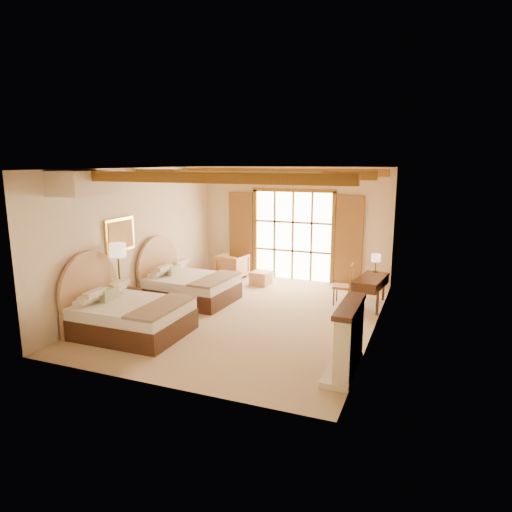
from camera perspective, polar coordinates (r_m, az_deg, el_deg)
The scene contains 19 objects.
floor at distance 10.21m, azimuth -1.22°, elevation -7.36°, with size 7.00×7.00×0.00m, color tan.
wall_back at distance 13.06m, azimuth 4.73°, elevation 4.03°, with size 5.50×5.50×0.00m, color beige.
wall_left at distance 11.15m, azimuth -14.40°, elevation 2.38°, with size 7.00×7.00×0.00m, color beige.
wall_right at distance 9.12m, azimuth 14.89°, elevation 0.33°, with size 7.00×7.00×0.00m, color beige.
ceiling at distance 9.65m, azimuth -1.30°, elevation 10.90°, with size 7.00×7.00×0.00m, color #AD6736.
ceiling_beams at distance 9.66m, azimuth -1.30°, elevation 10.19°, with size 5.39×4.60×0.18m, color brown, non-canonical shape.
french_doors at distance 13.06m, azimuth 4.62°, elevation 2.48°, with size 3.95×0.08×2.60m.
fireplace at distance 7.54m, azimuth 11.39°, elevation -10.54°, with size 0.46×1.40×1.16m.
painting at distance 10.51m, azimuth -16.62°, elevation 2.54°, with size 0.06×0.95×0.75m.
canopy_valance at distance 9.25m, azimuth -20.37°, elevation 8.60°, with size 0.70×1.40×0.45m, color beige.
bed_near at distance 9.42m, azimuth -16.10°, elevation -6.79°, with size 2.11×1.66×1.39m.
bed_far at distance 11.29m, azimuth -8.80°, elevation -3.47°, with size 2.12×1.65×1.34m.
nightstand at distance 10.51m, azimuth -15.89°, elevation -5.59°, with size 0.48×0.48×0.58m, color #3F2317.
floor_lamp at distance 10.17m, azimuth -16.87°, elevation 0.16°, with size 0.35×0.35×1.63m.
armchair at distance 13.28m, azimuth -2.96°, elevation -1.29°, with size 0.76×0.78×0.71m, color #B17749.
ottoman at distance 12.63m, azimuth 0.61°, elevation -2.76°, with size 0.50×0.50×0.36m, color tan.
desk at distance 11.05m, azimuth 14.15°, elevation -4.21°, with size 0.72×1.35×0.70m.
desk_chair at distance 11.04m, azimuth 10.91°, elevation -4.42°, with size 0.45×0.45×0.99m.
desk_lamp at distance 11.43m, azimuth 14.77°, elevation -0.31°, with size 0.22×0.22×0.44m.
Camera 1 is at (3.75, -8.89, 3.34)m, focal length 32.00 mm.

